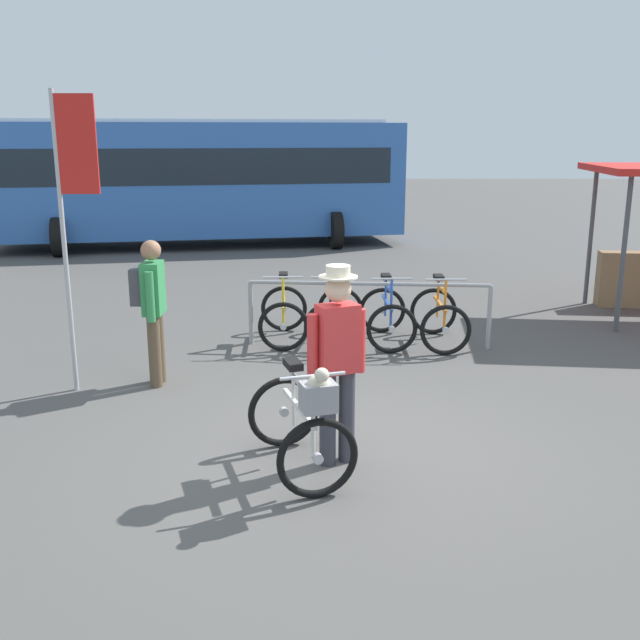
# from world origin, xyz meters

# --- Properties ---
(ground_plane) EXTENTS (80.00, 80.00, 0.00)m
(ground_plane) POSITION_xyz_m (0.00, 0.00, 0.00)
(ground_plane) COLOR #514F4C
(bike_rack_rail) EXTENTS (3.20, 0.33, 0.88)m
(bike_rack_rail) POSITION_xyz_m (0.48, 3.32, 0.66)
(bike_rack_rail) COLOR #99999E
(bike_rack_rail) RESTS_ON ground
(racked_bike_yellow) EXTENTS (0.69, 1.11, 0.97)m
(racked_bike_yellow) POSITION_xyz_m (-0.65, 3.60, 0.37)
(racked_bike_yellow) COLOR black
(racked_bike_yellow) RESTS_ON ground
(racked_bike_black) EXTENTS (0.85, 1.20, 0.97)m
(racked_bike_black) POSITION_xyz_m (0.04, 3.54, 0.37)
(racked_bike_black) COLOR black
(racked_bike_black) RESTS_ON ground
(racked_bike_blue) EXTENTS (0.69, 1.14, 0.98)m
(racked_bike_blue) POSITION_xyz_m (0.74, 3.48, 0.37)
(racked_bike_blue) COLOR black
(racked_bike_blue) RESTS_ON ground
(racked_bike_orange) EXTENTS (0.67, 1.10, 0.97)m
(racked_bike_orange) POSITION_xyz_m (1.44, 3.42, 0.37)
(racked_bike_orange) COLOR black
(racked_bike_orange) RESTS_ON ground
(featured_bicycle) EXTENTS (0.95, 1.25, 1.09)m
(featured_bicycle) POSITION_xyz_m (-0.33, -0.49, 0.49)
(featured_bicycle) COLOR black
(featured_bicycle) RESTS_ON ground
(person_with_featured_bike) EXTENTS (0.49, 0.32, 1.72)m
(person_with_featured_bike) POSITION_xyz_m (-0.05, -0.22, 0.95)
(person_with_featured_bike) COLOR #383842
(person_with_featured_bike) RESTS_ON ground
(pedestrian_with_backpack) EXTENTS (0.34, 0.53, 1.64)m
(pedestrian_with_backpack) POSITION_xyz_m (-2.03, 1.83, 0.94)
(pedestrian_with_backpack) COLOR brown
(pedestrian_with_backpack) RESTS_ON ground
(bus_distant) EXTENTS (10.28, 4.53, 3.08)m
(bus_distant) POSITION_xyz_m (-3.12, 12.50, 1.74)
(bus_distant) COLOR #3366B7
(bus_distant) RESTS_ON ground
(banner_flag) EXTENTS (0.45, 0.05, 3.20)m
(banner_flag) POSITION_xyz_m (-2.74, 1.64, 2.23)
(banner_flag) COLOR #B2B2B7
(banner_flag) RESTS_ON ground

